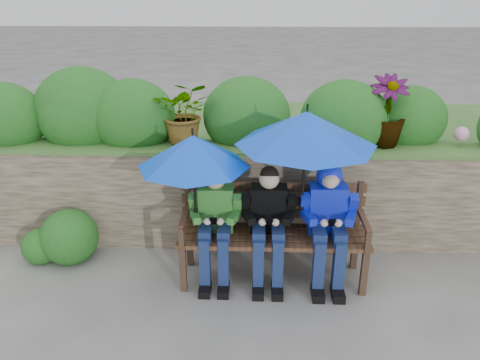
{
  "coord_description": "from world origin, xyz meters",
  "views": [
    {
      "loc": [
        0.13,
        -3.52,
        2.44
      ],
      "look_at": [
        0.0,
        0.1,
        0.95
      ],
      "focal_mm": 35.0,
      "sensor_mm": 36.0,
      "label": 1
    }
  ],
  "objects_px": {
    "umbrella_left": "(193,151)",
    "boy_middle": "(268,220)",
    "boy_left": "(215,219)",
    "boy_right": "(328,215)",
    "park_bench": "(273,226)",
    "umbrella_right": "(306,128)"
  },
  "relations": [
    {
      "from": "park_bench",
      "to": "boy_right",
      "type": "bearing_deg",
      "value": -7.46
    },
    {
      "from": "boy_middle",
      "to": "umbrella_right",
      "type": "height_order",
      "value": "umbrella_right"
    },
    {
      "from": "park_bench",
      "to": "boy_left",
      "type": "bearing_deg",
      "value": -172.16
    },
    {
      "from": "boy_left",
      "to": "boy_middle",
      "type": "xyz_separation_m",
      "value": [
        0.46,
        -0.0,
        0.01
      ]
    },
    {
      "from": "boy_middle",
      "to": "boy_left",
      "type": "bearing_deg",
      "value": 179.82
    },
    {
      "from": "umbrella_left",
      "to": "umbrella_right",
      "type": "distance_m",
      "value": 0.93
    },
    {
      "from": "boy_left",
      "to": "boy_right",
      "type": "distance_m",
      "value": 0.97
    },
    {
      "from": "boy_left",
      "to": "umbrella_right",
      "type": "height_order",
      "value": "umbrella_right"
    },
    {
      "from": "umbrella_left",
      "to": "boy_left",
      "type": "bearing_deg",
      "value": 11.33
    },
    {
      "from": "park_bench",
      "to": "umbrella_left",
      "type": "relative_size",
      "value": 1.77
    },
    {
      "from": "park_bench",
      "to": "umbrella_right",
      "type": "xyz_separation_m",
      "value": [
        0.24,
        -0.06,
        0.91
      ]
    },
    {
      "from": "park_bench",
      "to": "umbrella_right",
      "type": "bearing_deg",
      "value": -13.14
    },
    {
      "from": "boy_middle",
      "to": "umbrella_right",
      "type": "bearing_deg",
      "value": 2.97
    },
    {
      "from": "boy_right",
      "to": "umbrella_left",
      "type": "relative_size",
      "value": 1.17
    },
    {
      "from": "umbrella_left",
      "to": "umbrella_right",
      "type": "xyz_separation_m",
      "value": [
        0.91,
        0.05,
        0.19
      ]
    },
    {
      "from": "park_bench",
      "to": "umbrella_left",
      "type": "xyz_separation_m",
      "value": [
        -0.67,
        -0.1,
        0.73
      ]
    },
    {
      "from": "park_bench",
      "to": "umbrella_left",
      "type": "height_order",
      "value": "umbrella_left"
    },
    {
      "from": "umbrella_left",
      "to": "boy_middle",
      "type": "bearing_deg",
      "value": 2.89
    },
    {
      "from": "boy_left",
      "to": "park_bench",
      "type": "bearing_deg",
      "value": 7.84
    },
    {
      "from": "park_bench",
      "to": "boy_middle",
      "type": "xyz_separation_m",
      "value": [
        -0.04,
        -0.07,
        0.1
      ]
    },
    {
      "from": "boy_right",
      "to": "umbrella_right",
      "type": "distance_m",
      "value": 0.79
    },
    {
      "from": "umbrella_right",
      "to": "park_bench",
      "type": "bearing_deg",
      "value": 166.86
    }
  ]
}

